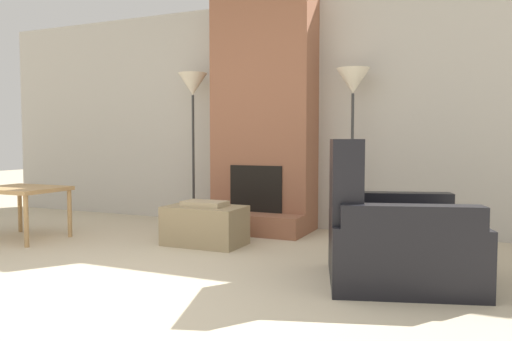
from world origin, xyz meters
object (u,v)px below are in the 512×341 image
(floor_lamp_left, at_px, (193,92))
(floor_lamp_right, at_px, (353,89))
(ottoman, at_px, (205,225))
(armchair, at_px, (389,240))
(side_table, at_px, (22,193))

(floor_lamp_left, distance_m, floor_lamp_right, 1.91)
(ottoman, height_order, floor_lamp_left, floor_lamp_left)
(ottoman, bearing_deg, floor_lamp_right, 39.92)
(armchair, bearing_deg, side_table, 71.98)
(side_table, bearing_deg, ottoman, 15.34)
(armchair, xyz_separation_m, floor_lamp_left, (-2.54, 1.56, 1.27))
(armchair, distance_m, floor_lamp_right, 2.08)
(ottoman, height_order, side_table, side_table)
(side_table, distance_m, floor_lamp_right, 3.54)
(side_table, height_order, floor_lamp_left, floor_lamp_left)
(ottoman, distance_m, floor_lamp_left, 1.85)
(ottoman, relative_size, armchair, 0.62)
(ottoman, height_order, floor_lamp_right, floor_lamp_right)
(ottoman, bearing_deg, side_table, -164.66)
(ottoman, relative_size, side_table, 0.94)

